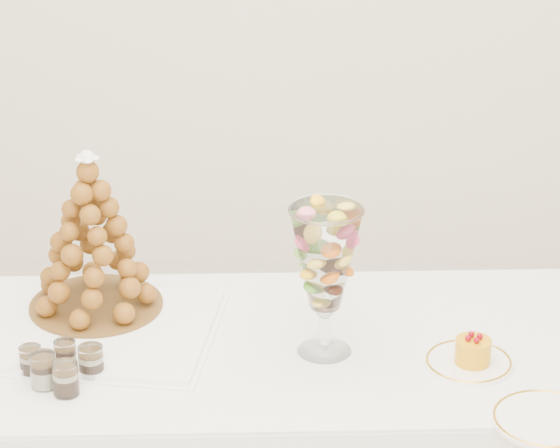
{
  "coord_description": "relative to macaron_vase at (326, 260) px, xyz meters",
  "views": [
    {
      "loc": [
        0.08,
        -2.45,
        2.18
      ],
      "look_at": [
        0.03,
        0.22,
        0.97
      ],
      "focal_mm": 85.0,
      "sensor_mm": 36.0,
      "label": 1
    }
  ],
  "objects": [
    {
      "name": "mousse_cake",
      "position": [
        0.33,
        -0.06,
        -0.19
      ],
      "size": [
        0.08,
        0.08,
        0.07
      ],
      "color": "orange",
      "rests_on": "cake_plate"
    },
    {
      "name": "verrine_e",
      "position": [
        -0.55,
        -0.2,
        -0.19
      ],
      "size": [
        0.06,
        0.06,
        0.07
      ],
      "primitive_type": "cylinder",
      "rotation": [
        0.0,
        0.0,
        0.13
      ],
      "color": "white",
      "rests_on": "buffet_table"
    },
    {
      "name": "verrine_b",
      "position": [
        -0.57,
        -0.09,
        -0.19
      ],
      "size": [
        0.05,
        0.05,
        0.07
      ],
      "primitive_type": "cylinder",
      "rotation": [
        0.0,
        0.0,
        0.04
      ],
      "color": "white",
      "rests_on": "buffet_table"
    },
    {
      "name": "verrine_a",
      "position": [
        -0.64,
        -0.11,
        -0.19
      ],
      "size": [
        0.06,
        0.06,
        0.07
      ],
      "primitive_type": "cylinder",
      "rotation": [
        0.0,
        0.0,
        0.34
      ],
      "color": "white",
      "rests_on": "buffet_table"
    },
    {
      "name": "verrine_d",
      "position": [
        -0.6,
        -0.16,
        -0.19
      ],
      "size": [
        0.07,
        0.07,
        0.08
      ],
      "primitive_type": "cylinder",
      "rotation": [
        0.0,
        0.0,
        -0.27
      ],
      "color": "white",
      "rests_on": "buffet_table"
    },
    {
      "name": "verrine_c",
      "position": [
        -0.51,
        -0.12,
        -0.19
      ],
      "size": [
        0.06,
        0.06,
        0.07
      ],
      "primitive_type": "cylinder",
      "rotation": [
        0.0,
        0.0,
        -0.03
      ],
      "color": "white",
      "rests_on": "buffet_table"
    },
    {
      "name": "croquembouche",
      "position": [
        -0.54,
        0.17,
        -0.02
      ],
      "size": [
        0.32,
        0.32,
        0.39
      ],
      "rotation": [
        0.0,
        0.0,
        0.0
      ],
      "color": "brown",
      "rests_on": "lace_tray"
    },
    {
      "name": "cake_plate",
      "position": [
        0.32,
        -0.05,
        -0.22
      ],
      "size": [
        0.19,
        0.19,
        0.01
      ],
      "primitive_type": "cylinder",
      "color": "white",
      "rests_on": "buffet_table"
    },
    {
      "name": "macaron_vase",
      "position": [
        0.0,
        0.0,
        0.0
      ],
      "size": [
        0.16,
        0.16,
        0.35
      ],
      "color": "white",
      "rests_on": "buffet_table"
    },
    {
      "name": "spare_plate",
      "position": [
        0.45,
        -0.28,
        -0.22
      ],
      "size": [
        0.22,
        0.22,
        0.01
      ],
      "primitive_type": "cylinder",
      "color": "white",
      "rests_on": "buffet_table"
    },
    {
      "name": "lace_tray",
      "position": [
        -0.55,
        0.07,
        -0.22
      ],
      "size": [
        0.61,
        0.49,
        0.02
      ],
      "primitive_type": "cube",
      "rotation": [
        0.0,
        0.0,
        -0.12
      ],
      "color": "white",
      "rests_on": "buffet_table"
    }
  ]
}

